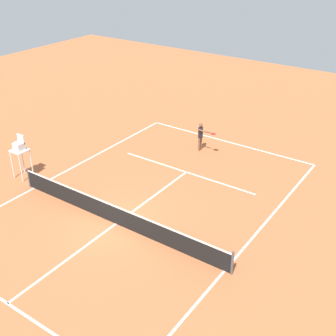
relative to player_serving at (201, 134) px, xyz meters
The scene contains 6 objects.
ground_plane 8.80m from the player_serving, 95.12° to the left, with size 60.00×60.00×0.00m, color #B76038.
court_lines 8.80m from the player_serving, 95.12° to the left, with size 11.14×21.52×0.01m.
tennis_net 8.75m from the player_serving, 95.12° to the left, with size 11.74×0.10×1.07m.
player_serving is the anchor object (origin of this frame).
tennis_ball 3.07m from the player_serving, 74.86° to the left, with size 0.07×0.07×0.07m, color #CCE033.
umpire_chair 10.25m from the player_serving, 53.23° to the left, with size 0.80×0.80×2.41m.
Camera 1 is at (-11.20, 12.07, 11.60)m, focal length 47.05 mm.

